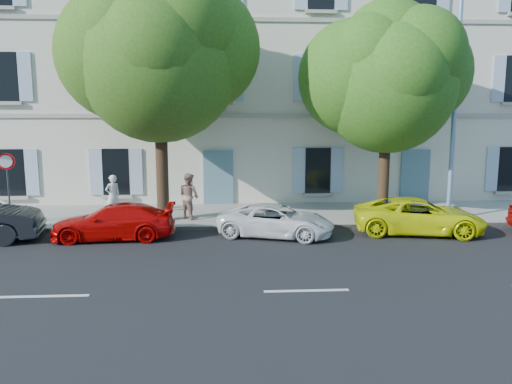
{
  "coord_description": "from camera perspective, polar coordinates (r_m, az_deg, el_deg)",
  "views": [
    {
      "loc": [
        -1.85,
        -15.06,
        4.12
      ],
      "look_at": [
        -0.82,
        2.0,
        1.4
      ],
      "focal_mm": 35.0,
      "sensor_mm": 36.0,
      "label": 1
    }
  ],
  "objects": [
    {
      "name": "ground",
      "position": [
        15.73,
        3.45,
        -6.16
      ],
      "size": [
        90.0,
        90.0,
        0.0
      ],
      "primitive_type": "plane",
      "color": "black"
    },
    {
      "name": "sidewalk",
      "position": [
        20.02,
        1.93,
        -2.62
      ],
      "size": [
        36.0,
        4.5,
        0.15
      ],
      "primitive_type": "cube",
      "color": "#A09E96",
      "rests_on": "ground"
    },
    {
      "name": "kerb",
      "position": [
        17.91,
        2.58,
        -4.01
      ],
      "size": [
        36.0,
        0.16,
        0.16
      ],
      "primitive_type": "cube",
      "color": "#9E998E",
      "rests_on": "ground"
    },
    {
      "name": "building",
      "position": [
        25.4,
        0.76,
        13.28
      ],
      "size": [
        28.0,
        7.0,
        12.0
      ],
      "primitive_type": "cube",
      "color": "beige",
      "rests_on": "ground"
    },
    {
      "name": "car_red_coupe",
      "position": [
        17.07,
        -15.97,
        -3.28
      ],
      "size": [
        4.05,
        1.76,
        1.16
      ],
      "primitive_type": "imported",
      "rotation": [
        0.0,
        0.0,
        4.75
      ],
      "color": "#BC0605",
      "rests_on": "ground"
    },
    {
      "name": "car_white_coupe",
      "position": [
        16.79,
        2.32,
        -3.28
      ],
      "size": [
        4.24,
        2.86,
        1.08
      ],
      "primitive_type": "imported",
      "rotation": [
        0.0,
        0.0,
        1.27
      ],
      "color": "white",
      "rests_on": "ground"
    },
    {
      "name": "car_yellow_supercar",
      "position": [
        18.06,
        18.13,
        -2.62
      ],
      "size": [
        4.69,
        2.78,
        1.22
      ],
      "primitive_type": "imported",
      "rotation": [
        0.0,
        0.0,
        1.39
      ],
      "color": "#E0E809",
      "rests_on": "ground"
    },
    {
      "name": "tree_left",
      "position": [
        18.65,
        -11.04,
        14.37
      ],
      "size": [
        5.77,
        5.77,
        8.94
      ],
      "color": "#3A2819",
      "rests_on": "sidewalk"
    },
    {
      "name": "tree_right",
      "position": [
        19.36,
        14.77,
        11.75
      ],
      "size": [
        5.04,
        5.04,
        7.77
      ],
      "color": "#3A2819",
      "rests_on": "sidewalk"
    },
    {
      "name": "road_sign",
      "position": [
        19.7,
        -26.57,
        1.92
      ],
      "size": [
        0.58,
        0.19,
        2.58
      ],
      "color": "#383A3D",
      "rests_on": "sidewalk"
    },
    {
      "name": "street_lamp",
      "position": [
        19.69,
        22.05,
        10.53
      ],
      "size": [
        0.42,
        1.78,
        8.3
      ],
      "color": "#7293BF",
      "rests_on": "sidewalk"
    },
    {
      "name": "pedestrian_a",
      "position": [
        19.99,
        -16.05,
        -0.41
      ],
      "size": [
        0.7,
        0.67,
        1.62
      ],
      "primitive_type": "imported",
      "rotation": [
        0.0,
        0.0,
        3.81
      ],
      "color": "silver",
      "rests_on": "sidewalk"
    },
    {
      "name": "pedestrian_b",
      "position": [
        18.99,
        -7.67,
        -0.45
      ],
      "size": [
        1.06,
        1.06,
        1.73
      ],
      "primitive_type": "imported",
      "rotation": [
        0.0,
        0.0,
        2.38
      ],
      "color": "#A87C6C",
      "rests_on": "sidewalk"
    }
  ]
}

